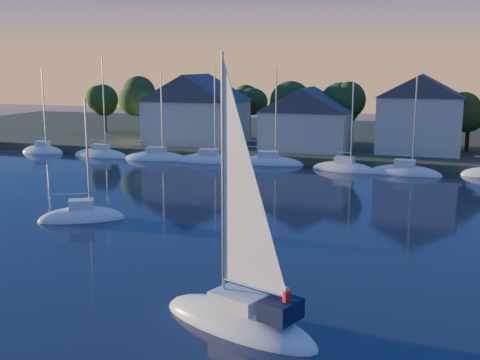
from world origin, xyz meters
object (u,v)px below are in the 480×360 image
at_px(clubhouse_centre, 307,118).
at_px(hero_sailboat, 240,316).
at_px(clubhouse_east, 420,113).
at_px(clubhouse_west, 196,108).
at_px(drifting_sailboat_left, 82,219).

relative_size(clubhouse_centre, hero_sailboat, 0.84).
xyz_separation_m(clubhouse_centre, clubhouse_east, (14.00, 2.00, 0.87)).
xyz_separation_m(clubhouse_west, drifting_sailboat_left, (6.69, -38.61, -5.84)).
bearing_deg(drifting_sailboat_left, hero_sailboat, -70.05).
bearing_deg(clubhouse_west, drifting_sailboat_left, -80.17).
bearing_deg(clubhouse_east, clubhouse_centre, -171.87).
bearing_deg(hero_sailboat, drifting_sailboat_left, -18.04).
height_order(clubhouse_west, drifting_sailboat_left, clubhouse_west).
xyz_separation_m(clubhouse_east, hero_sailboat, (-5.20, -53.95, -5.42)).
distance_m(clubhouse_west, hero_sailboat, 58.72).
relative_size(clubhouse_east, drifting_sailboat_left, 0.99).
bearing_deg(hero_sailboat, clubhouse_east, -75.16).
bearing_deg(clubhouse_centre, clubhouse_east, 8.13).
bearing_deg(clubhouse_centre, hero_sailboat, -80.39).
bearing_deg(clubhouse_centre, drifting_sailboat_left, -103.91).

